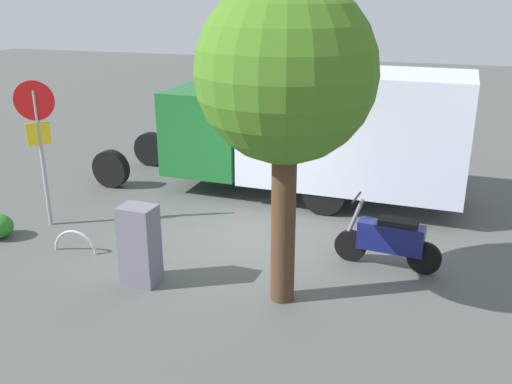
% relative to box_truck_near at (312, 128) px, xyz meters
% --- Properties ---
extents(ground_plane, '(60.00, 60.00, 0.00)m').
position_rel_box_truck_near_xyz_m(ground_plane, '(0.78, 2.92, -1.61)').
color(ground_plane, '#4E514E').
extents(box_truck_near, '(8.50, 2.45, 2.90)m').
position_rel_box_truck_near_xyz_m(box_truck_near, '(0.00, 0.00, 0.00)').
color(box_truck_near, black).
rests_on(box_truck_near, ground).
extents(motorcycle, '(1.81, 0.55, 1.20)m').
position_rel_box_truck_near_xyz_m(motorcycle, '(-2.05, 3.04, -1.09)').
color(motorcycle, black).
rests_on(motorcycle, ground).
extents(stop_sign, '(0.71, 0.33, 2.91)m').
position_rel_box_truck_near_xyz_m(stop_sign, '(4.64, 3.24, 0.32)').
color(stop_sign, '#9E9EA3').
rests_on(stop_sign, ground).
extents(street_tree, '(2.49, 2.49, 4.70)m').
position_rel_box_truck_near_xyz_m(street_tree, '(-0.60, 4.60, 1.79)').
color(street_tree, '#47301E').
rests_on(street_tree, ground).
extents(utility_cabinet, '(0.58, 0.46, 1.32)m').
position_rel_box_truck_near_xyz_m(utility_cabinet, '(1.70, 4.81, -0.95)').
color(utility_cabinet, slate).
rests_on(utility_cabinet, ground).
extents(bike_rack_hoop, '(0.85, 0.10, 0.85)m').
position_rel_box_truck_near_xyz_m(bike_rack_hoop, '(3.41, 4.18, -1.61)').
color(bike_rack_hoop, '#B7B7BC').
rests_on(bike_rack_hoop, ground).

